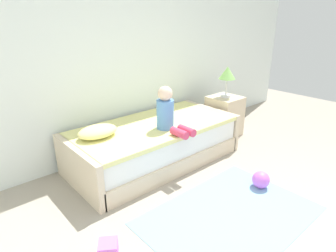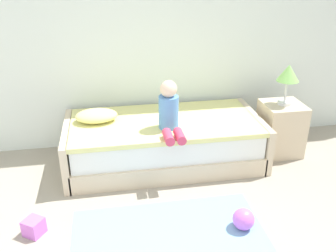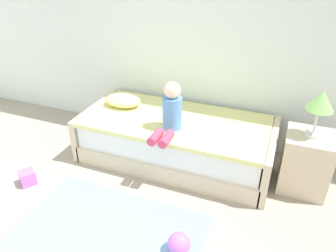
{
  "view_description": "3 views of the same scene",
  "coord_description": "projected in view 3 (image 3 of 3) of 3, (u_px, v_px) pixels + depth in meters",
  "views": [
    {
      "loc": [
        -1.98,
        -0.57,
        1.75
      ],
      "look_at": [
        0.05,
        1.75,
        0.55
      ],
      "focal_mm": 30.86,
      "sensor_mm": 36.0,
      "label": 1
    },
    {
      "loc": [
        -0.52,
        -1.55,
        2.12
      ],
      "look_at": [
        0.05,
        1.75,
        0.55
      ],
      "focal_mm": 39.56,
      "sensor_mm": 36.0,
      "label": 2
    },
    {
      "loc": [
        1.09,
        -0.86,
        2.12
      ],
      "look_at": [
        0.05,
        1.75,
        0.55
      ],
      "focal_mm": 34.05,
      "sensor_mm": 36.0,
      "label": 3
    }
  ],
  "objects": [
    {
      "name": "child_figure",
      "position": [
        170.0,
        112.0,
        3.16
      ],
      "size": [
        0.2,
        0.51,
        0.5
      ],
      "color": "#598CD1",
      "rests_on": "bed"
    },
    {
      "name": "bed",
      "position": [
        176.0,
        139.0,
        3.57
      ],
      "size": [
        2.11,
        1.0,
        0.5
      ],
      "color": "beige",
      "rests_on": "ground"
    },
    {
      "name": "table_lamp",
      "position": [
        321.0,
        103.0,
        2.79
      ],
      "size": [
        0.24,
        0.24,
        0.45
      ],
      "color": "silver",
      "rests_on": "nightstand"
    },
    {
      "name": "toy_ball",
      "position": [
        179.0,
        243.0,
        2.51
      ],
      "size": [
        0.19,
        0.19,
        0.19
      ],
      "primitive_type": "sphere",
      "color": "#CC66D8",
      "rests_on": "ground"
    },
    {
      "name": "area_rug",
      "position": [
        106.0,
        236.0,
        2.68
      ],
      "size": [
        1.6,
        1.1,
        0.01
      ],
      "primitive_type": "cube",
      "color": "#7AA8CC",
      "rests_on": "ground"
    },
    {
      "name": "toy_block",
      "position": [
        28.0,
        178.0,
        3.26
      ],
      "size": [
        0.2,
        0.2,
        0.14
      ],
      "primitive_type": "cube",
      "rotation": [
        0.0,
        0.0,
        0.98
      ],
      "color": "#CC66D8",
      "rests_on": "ground"
    },
    {
      "name": "nightstand",
      "position": [
        306.0,
        162.0,
        3.1
      ],
      "size": [
        0.44,
        0.44,
        0.6
      ],
      "primitive_type": "cube",
      "color": "beige",
      "rests_on": "ground"
    },
    {
      "name": "pillow",
      "position": [
        123.0,
        100.0,
        3.72
      ],
      "size": [
        0.44,
        0.3,
        0.13
      ],
      "primitive_type": "ellipsoid",
      "color": "#F2E58C",
      "rests_on": "bed"
    },
    {
      "name": "wall_rear",
      "position": [
        192.0,
        18.0,
        3.49
      ],
      "size": [
        7.2,
        0.1,
        2.9
      ],
      "primitive_type": "cube",
      "color": "silver",
      "rests_on": "ground"
    }
  ]
}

